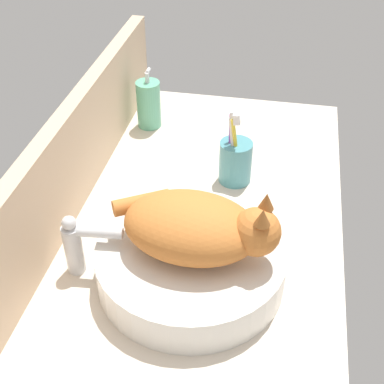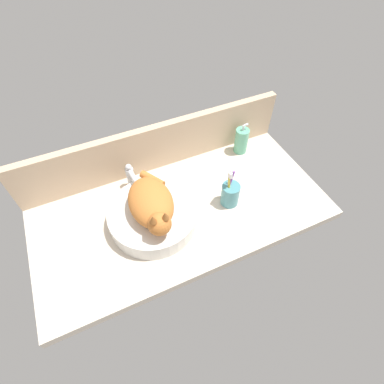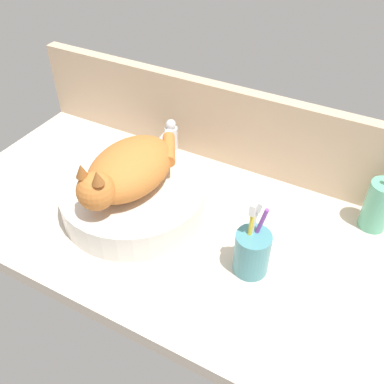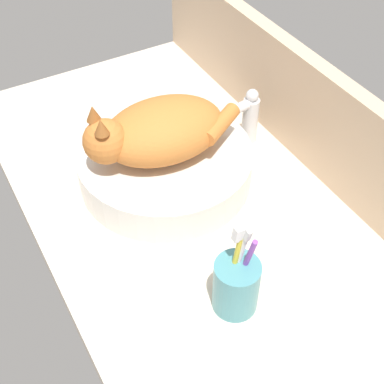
# 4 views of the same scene
# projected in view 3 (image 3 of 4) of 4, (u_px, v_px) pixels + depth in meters

# --- Properties ---
(ground_plane) EXTENTS (1.25, 0.62, 0.04)m
(ground_plane) POSITION_uv_depth(u_px,v_px,m) (181.00, 228.00, 1.08)
(ground_plane) COLOR beige
(backsplash_panel) EXTENTS (1.25, 0.04, 0.23)m
(backsplash_panel) POSITION_uv_depth(u_px,v_px,m) (232.00, 127.00, 1.18)
(backsplash_panel) COLOR #CCAD8C
(backsplash_panel) RESTS_ON ground_plane
(sink_basin) EXTENTS (0.36, 0.36, 0.08)m
(sink_basin) POSITION_uv_depth(u_px,v_px,m) (134.00, 197.00, 1.08)
(sink_basin) COLOR silver
(sink_basin) RESTS_ON ground_plane
(cat) EXTENTS (0.18, 0.32, 0.14)m
(cat) POSITION_uv_depth(u_px,v_px,m) (127.00, 170.00, 1.01)
(cat) COLOR #CC7533
(cat) RESTS_ON sink_basin
(faucet) EXTENTS (0.04, 0.12, 0.14)m
(faucet) POSITION_uv_depth(u_px,v_px,m) (170.00, 141.00, 1.21)
(faucet) COLOR silver
(faucet) RESTS_ON ground_plane
(soap_dispenser) EXTENTS (0.07, 0.07, 0.16)m
(soap_dispenser) POSITION_uv_depth(u_px,v_px,m) (378.00, 205.00, 1.01)
(soap_dispenser) COLOR #60B793
(soap_dispenser) RESTS_ON ground_plane
(toothbrush_cup) EXTENTS (0.08, 0.08, 0.19)m
(toothbrush_cup) POSITION_uv_depth(u_px,v_px,m) (252.00, 251.00, 0.92)
(toothbrush_cup) COLOR teal
(toothbrush_cup) RESTS_ON ground_plane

